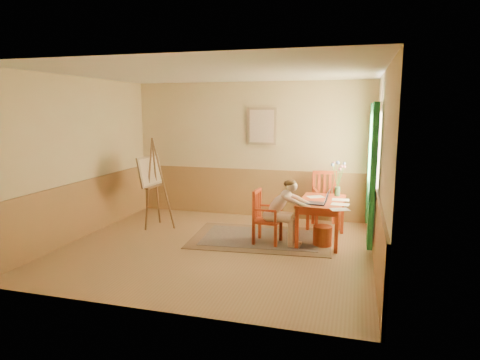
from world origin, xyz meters
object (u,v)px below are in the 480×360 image
(chair_left, at_px, (265,217))
(figure, at_px, (282,209))
(table, at_px, (321,205))
(laptop, at_px, (319,201))
(chair_back, at_px, (325,199))
(easel, at_px, (152,174))

(chair_left, bearing_deg, figure, -6.24)
(table, bearing_deg, laptop, -93.31)
(chair_back, height_order, figure, figure)
(laptop, bearing_deg, chair_back, 89.41)
(chair_back, bearing_deg, figure, -113.19)
(figure, bearing_deg, chair_left, 173.76)
(chair_left, relative_size, figure, 0.82)
(chair_left, relative_size, laptop, 2.21)
(figure, bearing_deg, chair_back, 66.81)
(chair_back, xyz_separation_m, figure, (-0.59, -1.39, 0.09))
(laptop, bearing_deg, table, 86.69)
(figure, xyz_separation_m, laptop, (0.58, 0.09, 0.15))
(chair_back, bearing_deg, table, -89.69)
(figure, bearing_deg, easel, 169.95)
(table, height_order, easel, easel)
(figure, distance_m, laptop, 0.61)
(table, height_order, chair_back, chair_back)
(chair_back, height_order, laptop, chair_back)
(laptop, relative_size, easel, 0.24)
(chair_back, distance_m, figure, 1.51)
(easel, bearing_deg, chair_left, -10.54)
(table, xyz_separation_m, chair_back, (-0.01, 0.97, -0.10))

